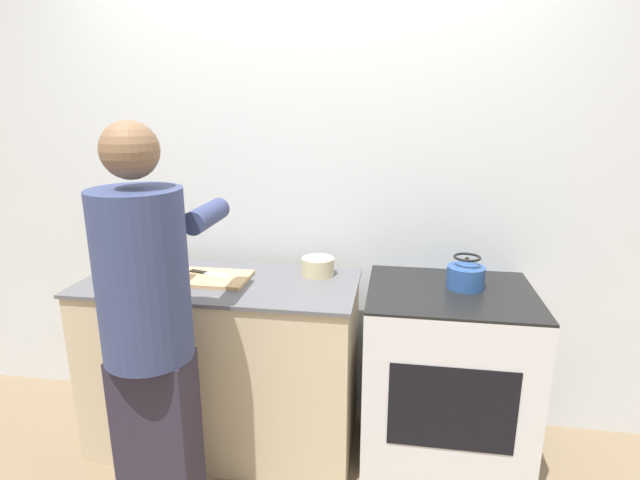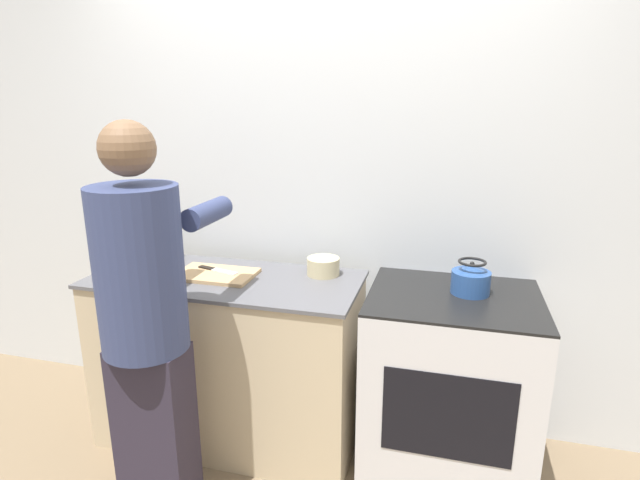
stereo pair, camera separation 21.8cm
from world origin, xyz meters
name	(u,v)px [view 2 (the right image)]	position (x,y,z in m)	size (l,w,h in m)	color
wall_back	(326,185)	(0.00, 0.69, 1.30)	(8.00, 0.05, 2.60)	silver
counter	(230,359)	(-0.41, 0.28, 0.45)	(1.33, 0.59, 0.89)	#C6B28E
oven	(448,385)	(0.69, 0.31, 0.45)	(0.75, 0.63, 0.89)	silver
person	(146,317)	(-0.49, -0.26, 0.90)	(0.38, 0.62, 1.67)	#2A2433
cutting_board	(216,274)	(-0.46, 0.29, 0.90)	(0.39, 0.25, 0.02)	tan
knife	(217,270)	(-0.47, 0.32, 0.91)	(0.23, 0.09, 0.01)	silver
kettle	(471,280)	(0.75, 0.36, 0.96)	(0.17, 0.17, 0.15)	#284C8C
bowl_prep	(323,266)	(0.05, 0.45, 0.93)	(0.16, 0.16, 0.09)	#C6B789
bowl_mixing	(145,264)	(-0.85, 0.27, 0.92)	(0.15, 0.15, 0.07)	brown
canister_jar	(160,244)	(-0.88, 0.46, 0.98)	(0.14, 0.14, 0.18)	tan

